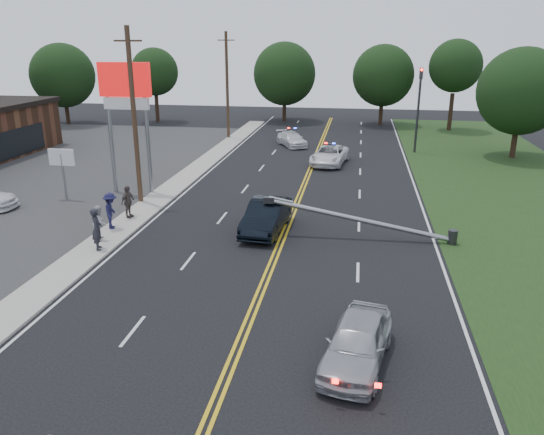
% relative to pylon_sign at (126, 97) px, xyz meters
% --- Properties ---
extents(ground, '(120.00, 120.00, 0.00)m').
position_rel_pylon_sign_xyz_m(ground, '(10.50, -14.00, -6.00)').
color(ground, black).
rests_on(ground, ground).
extents(sidewalk, '(1.80, 70.00, 0.12)m').
position_rel_pylon_sign_xyz_m(sidewalk, '(2.10, -4.00, -5.94)').
color(sidewalk, '#A8A398').
rests_on(sidewalk, ground).
extents(centerline_yellow, '(0.36, 80.00, 0.00)m').
position_rel_pylon_sign_xyz_m(centerline_yellow, '(10.50, -4.00, -5.99)').
color(centerline_yellow, gold).
rests_on(centerline_yellow, ground).
extents(pylon_sign, '(3.20, 0.35, 8.00)m').
position_rel_pylon_sign_xyz_m(pylon_sign, '(0.00, 0.00, 0.00)').
color(pylon_sign, gray).
rests_on(pylon_sign, ground).
extents(small_sign, '(1.60, 0.14, 3.10)m').
position_rel_pylon_sign_xyz_m(small_sign, '(-3.50, -2.00, -3.66)').
color(small_sign, gray).
rests_on(small_sign, ground).
extents(traffic_signal, '(0.28, 0.41, 7.05)m').
position_rel_pylon_sign_xyz_m(traffic_signal, '(18.80, 16.00, -1.79)').
color(traffic_signal, '#2D2D30').
rests_on(traffic_signal, ground).
extents(fallen_streetlight, '(9.36, 0.44, 1.91)m').
position_rel_pylon_sign_xyz_m(fallen_streetlight, '(14.69, -6.00, -5.08)').
color(fallen_streetlight, '#2D2D30').
rests_on(fallen_streetlight, ground).
extents(utility_pole_mid, '(1.60, 0.28, 10.00)m').
position_rel_pylon_sign_xyz_m(utility_pole_mid, '(1.30, -2.00, -0.91)').
color(utility_pole_mid, '#382619').
rests_on(utility_pole_mid, ground).
extents(utility_pole_far, '(1.60, 0.28, 10.00)m').
position_rel_pylon_sign_xyz_m(utility_pole_far, '(1.30, 20.00, -0.91)').
color(utility_pole_far, '#382619').
rests_on(utility_pole_far, ground).
extents(tree_4, '(7.03, 7.03, 8.94)m').
position_rel_pylon_sign_xyz_m(tree_4, '(-19.09, 26.00, -0.57)').
color(tree_4, black).
rests_on(tree_4, ground).
extents(tree_5, '(5.39, 5.39, 8.43)m').
position_rel_pylon_sign_xyz_m(tree_5, '(-9.58, 29.39, -0.28)').
color(tree_5, black).
rests_on(tree_5, ground).
extents(tree_6, '(7.23, 7.23, 9.07)m').
position_rel_pylon_sign_xyz_m(tree_6, '(5.07, 32.54, -0.55)').
color(tree_6, black).
rests_on(tree_6, ground).
extents(tree_7, '(6.76, 6.76, 8.82)m').
position_rel_pylon_sign_xyz_m(tree_7, '(16.33, 31.45, -0.56)').
color(tree_7, black).
rests_on(tree_7, ground).
extents(tree_8, '(5.42, 5.42, 9.37)m').
position_rel_pylon_sign_xyz_m(tree_8, '(23.52, 28.76, 0.64)').
color(tree_8, black).
rests_on(tree_8, ground).
extents(tree_9, '(6.88, 6.88, 8.79)m').
position_rel_pylon_sign_xyz_m(tree_9, '(26.56, 15.08, -0.66)').
color(tree_9, black).
rests_on(tree_9, ground).
extents(crashed_sedan, '(2.03, 4.97, 1.60)m').
position_rel_pylon_sign_xyz_m(crashed_sedan, '(9.54, -5.63, -5.19)').
color(crashed_sedan, black).
rests_on(crashed_sedan, ground).
extents(waiting_sedan, '(2.47, 4.48, 1.44)m').
position_rel_pylon_sign_xyz_m(waiting_sedan, '(14.21, -16.66, -5.28)').
color(waiting_sedan, '#A7A9AF').
rests_on(waiting_sedan, ground).
extents(emergency_a, '(3.06, 5.39, 1.42)m').
position_rel_pylon_sign_xyz_m(emergency_a, '(11.78, 10.20, -5.29)').
color(emergency_a, white).
rests_on(emergency_a, ground).
extents(emergency_b, '(3.61, 4.63, 1.25)m').
position_rel_pylon_sign_xyz_m(emergency_b, '(7.95, 17.08, -5.37)').
color(emergency_b, silver).
rests_on(emergency_b, ground).
extents(bystander_a, '(0.71, 0.84, 1.95)m').
position_rel_pylon_sign_xyz_m(bystander_a, '(2.40, -9.58, -4.90)').
color(bystander_a, '#24242B').
rests_on(bystander_a, sidewalk).
extents(bystander_b, '(0.84, 0.97, 1.69)m').
position_rel_pylon_sign_xyz_m(bystander_b, '(1.91, -8.36, -5.03)').
color(bystander_b, '#ABAAAF').
rests_on(bystander_b, sidewalk).
extents(bystander_c, '(1.00, 1.34, 1.86)m').
position_rel_pylon_sign_xyz_m(bystander_c, '(1.76, -6.80, -4.95)').
color(bystander_c, '#18173B').
rests_on(bystander_c, sidewalk).
extents(bystander_d, '(0.64, 1.10, 1.76)m').
position_rel_pylon_sign_xyz_m(bystander_d, '(1.88, -5.02, -5.00)').
color(bystander_d, '#514641').
rests_on(bystander_d, sidewalk).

